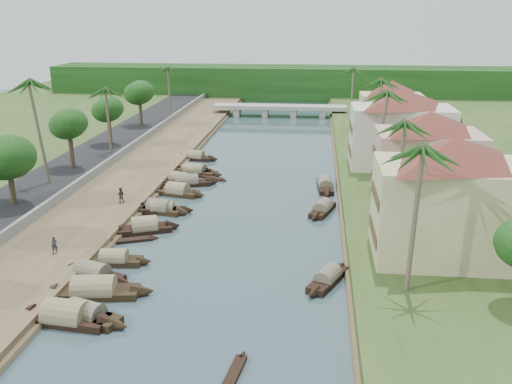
# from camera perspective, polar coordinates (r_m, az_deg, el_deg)

# --- Properties ---
(ground) EXTENTS (220.00, 220.00, 0.00)m
(ground) POSITION_cam_1_polar(r_m,az_deg,el_deg) (52.70, -3.01, -5.85)
(ground) COLOR #354A50
(ground) RESTS_ON ground
(left_bank) EXTENTS (10.00, 180.00, 0.80)m
(left_bank) POSITION_cam_1_polar(r_m,az_deg,el_deg) (74.71, -12.77, 1.12)
(left_bank) COLOR brown
(left_bank) RESTS_ON ground
(right_bank) EXTENTS (16.00, 180.00, 1.20)m
(right_bank) POSITION_cam_1_polar(r_m,az_deg,el_deg) (71.58, 14.80, 0.43)
(right_bank) COLOR #2E461C
(right_bank) RESTS_ON ground
(road) EXTENTS (8.00, 180.00, 1.40)m
(road) POSITION_cam_1_polar(r_m,az_deg,el_deg) (77.78, -18.73, 1.49)
(road) COLOR black
(road) RESTS_ON ground
(retaining_wall) EXTENTS (0.40, 180.00, 1.10)m
(retaining_wall) POSITION_cam_1_polar(r_m,az_deg,el_deg) (75.91, -15.82, 1.89)
(retaining_wall) COLOR gray
(retaining_wall) RESTS_ON left_bank
(treeline) EXTENTS (120.00, 14.00, 8.00)m
(treeline) POSITION_cam_1_polar(r_m,az_deg,el_deg) (148.94, 3.13, 10.89)
(treeline) COLOR #13340E
(treeline) RESTS_ON ground
(bridge) EXTENTS (28.00, 4.00, 2.40)m
(bridge) POSITION_cam_1_polar(r_m,az_deg,el_deg) (121.54, 2.37, 8.35)
(bridge) COLOR #9A9A90
(bridge) RESTS_ON ground
(building_near) EXTENTS (14.85, 14.85, 10.20)m
(building_near) POSITION_cam_1_polar(r_m,az_deg,el_deg) (49.24, 18.85, -0.56)
(building_near) COLOR beige
(building_near) RESTS_ON right_bank
(building_mid) EXTENTS (14.11, 14.11, 9.70)m
(building_mid) POSITION_cam_1_polar(r_m,az_deg,el_deg) (64.62, 16.78, 3.55)
(building_mid) COLOR tan
(building_mid) RESTS_ON right_bank
(building_far) EXTENTS (15.59, 15.59, 10.20)m
(building_far) POSITION_cam_1_polar(r_m,az_deg,el_deg) (77.92, 14.30, 6.21)
(building_far) COLOR beige
(building_far) RESTS_ON right_bank
(building_distant) EXTENTS (12.62, 12.62, 9.20)m
(building_distant) POSITION_cam_1_polar(r_m,az_deg,el_deg) (97.68, 13.32, 8.16)
(building_distant) COLOR beige
(building_distant) RESTS_ON right_bank
(sampan_0) EXTENTS (7.66, 4.01, 2.03)m
(sampan_0) POSITION_cam_1_polar(r_m,az_deg,el_deg) (43.02, -16.65, -11.65)
(sampan_0) COLOR black
(sampan_0) RESTS_ON ground
(sampan_1) EXTENTS (8.78, 2.92, 2.52)m
(sampan_1) POSITION_cam_1_polar(r_m,az_deg,el_deg) (43.09, -18.44, -11.77)
(sampan_1) COLOR black
(sampan_1) RESTS_ON ground
(sampan_2) EXTENTS (9.64, 3.15, 2.46)m
(sampan_2) POSITION_cam_1_polar(r_m,az_deg,el_deg) (46.15, -15.88, -9.49)
(sampan_2) COLOR black
(sampan_2) RESTS_ON ground
(sampan_3) EXTENTS (7.82, 4.00, 2.10)m
(sampan_3) POSITION_cam_1_polar(r_m,az_deg,el_deg) (48.98, -16.01, -7.90)
(sampan_3) COLOR black
(sampan_3) RESTS_ON ground
(sampan_4) EXTENTS (6.77, 1.91, 1.95)m
(sampan_4) POSITION_cam_1_polar(r_m,az_deg,el_deg) (51.20, -13.98, -6.60)
(sampan_4) COLOR black
(sampan_4) RESTS_ON ground
(sampan_5) EXTENTS (7.52, 4.48, 2.34)m
(sampan_5) POSITION_cam_1_polar(r_m,az_deg,el_deg) (57.88, -11.09, -3.54)
(sampan_5) COLOR black
(sampan_5) RESTS_ON ground
(sampan_6) EXTENTS (7.43, 3.23, 2.17)m
(sampan_6) POSITION_cam_1_polar(r_m,az_deg,el_deg) (63.19, -9.61, -1.66)
(sampan_6) COLOR black
(sampan_6) RESTS_ON ground
(sampan_7) EXTENTS (7.17, 2.06, 1.93)m
(sampan_7) POSITION_cam_1_polar(r_m,az_deg,el_deg) (63.00, -9.33, -1.71)
(sampan_7) COLOR black
(sampan_7) RESTS_ON ground
(sampan_8) EXTENTS (7.50, 3.43, 2.26)m
(sampan_8) POSITION_cam_1_polar(r_m,az_deg,el_deg) (68.87, -7.85, 0.03)
(sampan_8) COLOR black
(sampan_8) RESTS_ON ground
(sampan_9) EXTENTS (8.54, 3.82, 2.14)m
(sampan_9) POSITION_cam_1_polar(r_m,az_deg,el_deg) (72.53, -6.95, 0.95)
(sampan_9) COLOR black
(sampan_9) RESTS_ON ground
(sampan_10) EXTENTS (7.19, 4.00, 2.00)m
(sampan_10) POSITION_cam_1_polar(r_m,az_deg,el_deg) (73.88, -7.64, 1.23)
(sampan_10) COLOR black
(sampan_10) RESTS_ON ground
(sampan_11) EXTENTS (7.49, 3.60, 2.12)m
(sampan_11) POSITION_cam_1_polar(r_m,az_deg,el_deg) (77.24, -6.49, 1.99)
(sampan_11) COLOR black
(sampan_11) RESTS_ON ground
(sampan_12) EXTENTS (8.75, 4.36, 2.09)m
(sampan_12) POSITION_cam_1_polar(r_m,az_deg,el_deg) (77.79, -6.11, 2.11)
(sampan_12) COLOR black
(sampan_12) RESTS_ON ground
(sampan_13) EXTENTS (7.55, 2.84, 2.05)m
(sampan_13) POSITION_cam_1_polar(r_m,az_deg,el_deg) (85.34, -6.10, 3.48)
(sampan_13) COLOR black
(sampan_13) RESTS_ON ground
(sampan_14) EXTENTS (4.24, 7.26, 1.84)m
(sampan_14) POSITION_cam_1_polar(r_m,az_deg,el_deg) (46.81, 7.19, -8.55)
(sampan_14) COLOR black
(sampan_14) RESTS_ON ground
(sampan_15) EXTENTS (3.55, 7.28, 1.96)m
(sampan_15) POSITION_cam_1_polar(r_m,az_deg,el_deg) (62.67, 6.67, -1.69)
(sampan_15) COLOR black
(sampan_15) RESTS_ON ground
(sampan_16) EXTENTS (2.15, 8.61, 2.10)m
(sampan_16) POSITION_cam_1_polar(r_m,az_deg,el_deg) (71.30, 6.94, 0.67)
(sampan_16) COLOR black
(sampan_16) RESTS_ON ground
(canoe_0) EXTENTS (1.47, 5.50, 0.72)m
(canoe_0) POSITION_cam_1_polar(r_m,az_deg,el_deg) (35.82, -2.31, -17.87)
(canoe_0) COLOR black
(canoe_0) RESTS_ON ground
(canoe_1) EXTENTS (5.30, 2.84, 0.87)m
(canoe_1) POSITION_cam_1_polar(r_m,az_deg,el_deg) (55.84, -12.37, -4.77)
(canoe_1) COLOR black
(canoe_1) RESTS_ON ground
(canoe_2) EXTENTS (5.17, 3.18, 0.79)m
(canoe_2) POSITION_cam_1_polar(r_m,az_deg,el_deg) (75.36, -4.55, 1.41)
(canoe_2) COLOR black
(canoe_2) RESTS_ON ground
(palm_0) EXTENTS (3.20, 3.20, 12.37)m
(palm_0) POSITION_cam_1_polar(r_m,az_deg,el_deg) (40.79, 16.02, 3.93)
(palm_0) COLOR brown
(palm_0) RESTS_ON ground
(palm_1) EXTENTS (3.20, 3.20, 11.30)m
(palm_1) POSITION_cam_1_polar(r_m,az_deg,el_deg) (56.02, 14.44, 6.51)
(palm_1) COLOR brown
(palm_1) RESTS_ON ground
(palm_2) EXTENTS (3.20, 3.20, 12.46)m
(palm_2) POSITION_cam_1_polar(r_m,az_deg,el_deg) (68.47, 12.21, 9.52)
(palm_2) COLOR brown
(palm_2) RESTS_ON ground
(palm_3) EXTENTS (3.20, 3.20, 12.06)m
(palm_3) POSITION_cam_1_polar(r_m,az_deg,el_deg) (85.07, 11.78, 10.76)
(palm_3) COLOR brown
(palm_3) RESTS_ON ground
(palm_5) EXTENTS (3.20, 3.20, 13.61)m
(palm_5) POSITION_cam_1_polar(r_m,az_deg,el_deg) (70.60, -21.11, 10.05)
(palm_5) COLOR brown
(palm_5) RESTS_ON ground
(palm_6) EXTENTS (3.20, 3.20, 10.74)m
(palm_6) POSITION_cam_1_polar(r_m,az_deg,el_deg) (84.92, -14.74, 9.80)
(palm_6) COLOR brown
(palm_6) RESTS_ON ground
(palm_7) EXTENTS (3.20, 3.20, 11.93)m
(palm_7) POSITION_cam_1_polar(r_m,az_deg,el_deg) (103.44, 9.71, 11.91)
(palm_7) COLOR brown
(palm_7) RESTS_ON ground
(palm_8) EXTENTS (3.20, 3.20, 11.16)m
(palm_8) POSITION_cam_1_polar(r_m,az_deg,el_deg) (111.92, -8.77, 12.07)
(palm_8) COLOR brown
(palm_8) RESTS_ON ground
(tree_2) EXTENTS (5.45, 5.45, 7.29)m
(tree_2) POSITION_cam_1_polar(r_m,az_deg,el_deg) (64.89, -23.55, 3.11)
(tree_2) COLOR #4D3F2C
(tree_2) RESTS_ON ground
(tree_3) EXTENTS (4.52, 4.52, 7.63)m
(tree_3) POSITION_cam_1_polar(r_m,az_deg,el_deg) (78.07, -18.21, 6.41)
(tree_3) COLOR #4D3F2C
(tree_3) RESTS_ON ground
(tree_4) EXTENTS (4.38, 4.38, 7.18)m
(tree_4) POSITION_cam_1_polar(r_m,az_deg,el_deg) (91.06, -14.59, 7.92)
(tree_4) COLOR #4D3F2C
(tree_4) RESTS_ON ground
(tree_5) EXTENTS (4.88, 4.88, 7.85)m
(tree_5) POSITION_cam_1_polar(r_m,az_deg,el_deg) (106.03, -11.58, 9.65)
(tree_5) COLOR #4D3F2C
(tree_5) RESTS_ON ground
(tree_6) EXTENTS (4.79, 4.79, 7.74)m
(tree_6) POSITION_cam_1_polar(r_m,az_deg,el_deg) (79.32, 17.87, 6.46)
(tree_6) COLOR #4D3F2C
(tree_6) RESTS_ON ground
(person_near) EXTENTS (0.66, 0.57, 1.52)m
(person_near) POSITION_cam_1_polar(r_m,az_deg,el_deg) (52.78, -19.51, -5.01)
(person_near) COLOR #27282F
(person_near) RESTS_ON left_bank
(person_far) EXTENTS (0.94, 0.79, 1.72)m
(person_far) POSITION_cam_1_polar(r_m,az_deg,el_deg) (64.65, -13.38, -0.30)
(person_far) COLOR #352D25
(person_far) RESTS_ON left_bank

